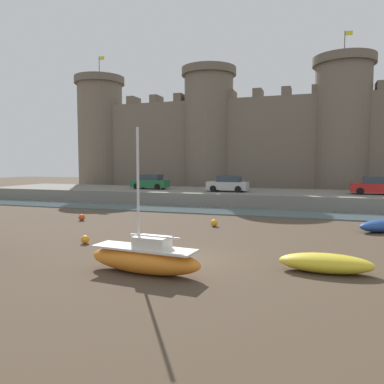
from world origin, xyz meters
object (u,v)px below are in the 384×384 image
object	(u,v)px
mooring_buoy_near_channel	(82,217)
car_quay_centre_east	(375,186)
car_quay_east	(150,182)
sailboat_foreground_right	(145,258)
rowboat_midflat_left	(384,225)
mooring_buoy_near_shore	(214,223)
car_quay_centre_west	(228,184)
mooring_buoy_mid_mud	(85,240)
rowboat_midflat_centre	(326,263)

from	to	relation	value
mooring_buoy_near_channel	car_quay_centre_east	size ratio (longest dim) A/B	0.11
car_quay_east	mooring_buoy_near_channel	bearing A→B (deg)	-84.56
sailboat_foreground_right	mooring_buoy_near_channel	distance (m)	14.46
rowboat_midflat_left	car_quay_east	bearing A→B (deg)	148.85
mooring_buoy_near_shore	car_quay_centre_west	size ratio (longest dim) A/B	0.11
mooring_buoy_mid_mud	car_quay_centre_west	world-z (taller)	car_quay_centre_west
rowboat_midflat_left	car_quay_centre_west	size ratio (longest dim) A/B	0.86
car_quay_centre_west	mooring_buoy_near_channel	bearing A→B (deg)	-118.99
mooring_buoy_near_channel	car_quay_centre_east	world-z (taller)	car_quay_centre_east
car_quay_centre_east	car_quay_centre_west	size ratio (longest dim) A/B	1.00
mooring_buoy_near_channel	car_quay_centre_east	distance (m)	25.96
rowboat_midflat_centre	rowboat_midflat_left	bearing A→B (deg)	70.50
mooring_buoy_near_channel	sailboat_foreground_right	bearing A→B (deg)	-46.01
mooring_buoy_near_shore	mooring_buoy_near_channel	size ratio (longest dim) A/B	1.02
sailboat_foreground_right	mooring_buoy_mid_mud	world-z (taller)	sailboat_foreground_right
sailboat_foreground_right	mooring_buoy_mid_mud	distance (m)	6.43
mooring_buoy_near_shore	car_quay_centre_east	xyz separation A→B (m)	(11.46, 14.17, 1.84)
sailboat_foreground_right	car_quay_centre_west	distance (m)	24.42
mooring_buoy_near_channel	car_quay_centre_east	bearing A→B (deg)	34.74
rowboat_midflat_centre	rowboat_midflat_left	world-z (taller)	rowboat_midflat_left
rowboat_midflat_left	rowboat_midflat_centre	bearing A→B (deg)	-109.50
sailboat_foreground_right	mooring_buoy_near_channel	world-z (taller)	sailboat_foreground_right
rowboat_midflat_left	car_quay_east	distance (m)	25.25
car_quay_centre_east	mooring_buoy_near_shore	bearing A→B (deg)	-128.97
mooring_buoy_near_channel	rowboat_midflat_left	bearing A→B (deg)	5.57
sailboat_foreground_right	car_quay_east	distance (m)	27.91
sailboat_foreground_right	car_quay_centre_east	world-z (taller)	sailboat_foreground_right
mooring_buoy_near_channel	car_quay_centre_east	xyz separation A→B (m)	(21.28, 14.76, 1.85)
car_quay_east	rowboat_midflat_left	bearing A→B (deg)	-31.15
rowboat_midflat_centre	car_quay_centre_east	xyz separation A→B (m)	(4.72, 22.90, 1.70)
rowboat_midflat_centre	mooring_buoy_near_shore	size ratio (longest dim) A/B	7.43
rowboat_midflat_left	mooring_buoy_near_shore	size ratio (longest dim) A/B	7.57
mooring_buoy_near_shore	mooring_buoy_mid_mud	xyz separation A→B (m)	(-4.98, -7.24, -0.02)
rowboat_midflat_centre	mooring_buoy_near_channel	world-z (taller)	rowboat_midflat_centre
sailboat_foreground_right	mooring_buoy_mid_mud	bearing A→B (deg)	144.24
rowboat_midflat_left	car_quay_centre_west	bearing A→B (deg)	136.33
rowboat_midflat_left	mooring_buoy_mid_mud	xyz separation A→B (m)	(-15.30, -8.61, -0.18)
mooring_buoy_mid_mud	mooring_buoy_near_channel	xyz separation A→B (m)	(-4.83, 6.65, 0.01)
sailboat_foreground_right	car_quay_centre_west	size ratio (longest dim) A/B	1.33
mooring_buoy_near_shore	car_quay_east	bearing A→B (deg)	127.96
rowboat_midflat_left	mooring_buoy_near_shore	bearing A→B (deg)	-172.40
mooring_buoy_near_shore	car_quay_east	distance (m)	18.37
mooring_buoy_mid_mud	mooring_buoy_near_channel	distance (m)	8.22
rowboat_midflat_centre	mooring_buoy_mid_mud	world-z (taller)	rowboat_midflat_centre
mooring_buoy_near_channel	car_quay_east	xyz separation A→B (m)	(-1.43, 15.00, 1.85)
mooring_buoy_near_channel	car_quay_east	world-z (taller)	car_quay_east
car_quay_centre_west	car_quay_centre_east	bearing A→B (deg)	3.78
mooring_buoy_mid_mud	car_quay_east	distance (m)	22.61
rowboat_midflat_left	mooring_buoy_near_channel	world-z (taller)	rowboat_midflat_left
mooring_buoy_near_shore	car_quay_centre_east	world-z (taller)	car_quay_centre_east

